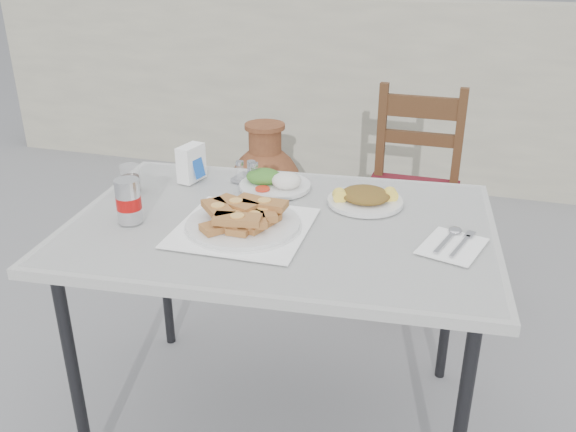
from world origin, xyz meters
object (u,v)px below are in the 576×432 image
(salad_rice_plate, at_px, (274,181))
(condiment_caddy, at_px, (249,174))
(salad_chopped_plate, at_px, (365,197))
(soda_can, at_px, (129,201))
(cafe_table, at_px, (281,236))
(terracotta_urn, at_px, (266,192))
(pide_plate, at_px, (243,217))
(chair, at_px, (412,190))
(napkin_holder, at_px, (191,163))
(cola_glass, at_px, (131,180))

(salad_rice_plate, distance_m, condiment_caddy, 0.11)
(salad_chopped_plate, bearing_deg, soda_can, -152.41)
(cafe_table, relative_size, terracotta_urn, 1.93)
(pide_plate, xyz_separation_m, chair, (0.39, 1.16, -0.32))
(condiment_caddy, distance_m, chair, 0.99)
(cafe_table, xyz_separation_m, chair, (0.30, 1.08, -0.23))
(napkin_holder, bearing_deg, salad_chopped_plate, 8.55)
(cafe_table, xyz_separation_m, napkin_holder, (-0.40, 0.23, 0.12))
(chair, bearing_deg, napkin_holder, -128.72)
(salad_rice_plate, bearing_deg, chair, 64.34)
(soda_can, bearing_deg, terracotta_urn, 91.82)
(pide_plate, bearing_deg, salad_chopped_plate, 42.52)
(salad_chopped_plate, distance_m, terracotta_urn, 1.33)
(salad_rice_plate, xyz_separation_m, salad_chopped_plate, (0.32, -0.05, -0.00))
(cafe_table, distance_m, pide_plate, 0.15)
(pide_plate, height_order, soda_can, soda_can)
(cafe_table, height_order, cola_glass, cola_glass)
(soda_can, distance_m, cola_glass, 0.24)
(soda_can, bearing_deg, condiment_caddy, 61.75)
(cafe_table, height_order, salad_chopped_plate, salad_chopped_plate)
(napkin_holder, bearing_deg, condiment_caddy, 25.34)
(salad_rice_plate, relative_size, condiment_caddy, 2.06)
(cafe_table, height_order, soda_can, soda_can)
(cafe_table, xyz_separation_m, salad_chopped_plate, (0.22, 0.20, 0.07))
(salad_rice_plate, height_order, chair, chair)
(cola_glass, bearing_deg, soda_can, -60.75)
(condiment_caddy, bearing_deg, cafe_table, -53.86)
(pide_plate, distance_m, salad_chopped_plate, 0.42)
(cafe_table, relative_size, pide_plate, 3.48)
(pide_plate, height_order, condiment_caddy, pide_plate)
(soda_can, xyz_separation_m, chair, (0.73, 1.21, -0.35))
(cafe_table, distance_m, salad_chopped_plate, 0.31)
(cafe_table, bearing_deg, napkin_holder, 149.97)
(cafe_table, height_order, napkin_holder, napkin_holder)
(cola_glass, relative_size, condiment_caddy, 0.79)
(condiment_caddy, distance_m, terracotta_urn, 1.10)
(salad_rice_plate, bearing_deg, pide_plate, -87.97)
(soda_can, bearing_deg, napkin_holder, 85.43)
(soda_can, bearing_deg, cola_glass, 119.25)
(cola_glass, height_order, condiment_caddy, cola_glass)
(cafe_table, distance_m, salad_rice_plate, 0.28)
(chair, height_order, terracotta_urn, chair)
(chair, bearing_deg, cola_glass, -129.24)
(salad_chopped_plate, distance_m, napkin_holder, 0.62)
(cafe_table, xyz_separation_m, pide_plate, (-0.09, -0.08, 0.09))
(napkin_holder, bearing_deg, salad_rice_plate, 14.49)
(soda_can, height_order, cola_glass, soda_can)
(cola_glass, bearing_deg, salad_chopped_plate, 9.54)
(salad_rice_plate, relative_size, cola_glass, 2.61)
(pide_plate, xyz_separation_m, terracotta_urn, (-0.38, 1.32, -0.48))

